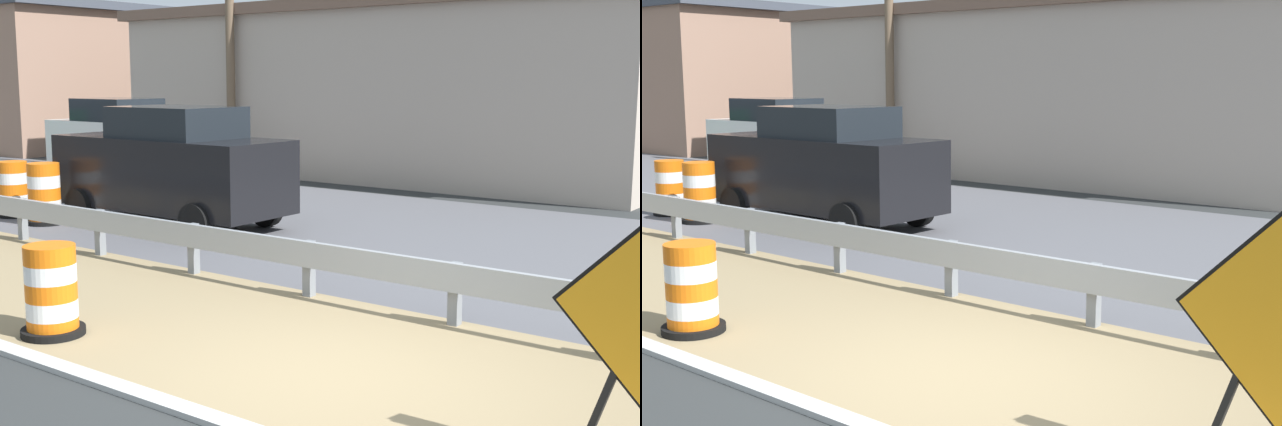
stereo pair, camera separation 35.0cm
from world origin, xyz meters
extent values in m
plane|color=#2B2D2D|center=(0.00, 0.00, 0.00)|extent=(160.00, 160.00, 0.00)
cube|color=#8E7A56|center=(0.57, 0.00, 0.00)|extent=(3.55, 120.00, 0.01)
cube|color=#56565B|center=(6.37, 0.00, 0.00)|extent=(8.05, 120.00, 0.00)
cube|color=#ADADA8|center=(-1.30, 0.00, 0.00)|extent=(0.20, 120.00, 0.11)
cube|color=#999EA3|center=(2.10, 2.81, 0.55)|extent=(0.08, 52.40, 0.32)
cube|color=slate|center=(2.18, -0.21, 0.35)|extent=(0.12, 0.12, 0.70)
cube|color=slate|center=(2.18, 1.81, 0.35)|extent=(0.12, 0.12, 0.70)
cube|color=slate|center=(2.18, 3.82, 0.35)|extent=(0.12, 0.12, 0.70)
cube|color=slate|center=(2.18, 5.84, 0.35)|extent=(0.12, 0.12, 0.70)
cube|color=slate|center=(2.18, 7.85, 0.35)|extent=(0.12, 0.12, 0.70)
cube|color=black|center=(-0.13, -2.61, 0.52)|extent=(0.07, 0.39, 1.06)
cylinder|color=orange|center=(-0.69, 2.99, 0.10)|extent=(0.53, 0.53, 0.19)
cylinder|color=white|center=(-0.69, 2.99, 0.29)|extent=(0.53, 0.53, 0.19)
cylinder|color=orange|center=(-0.69, 2.99, 0.48)|extent=(0.53, 0.53, 0.19)
cylinder|color=white|center=(-0.69, 2.99, 0.68)|extent=(0.53, 0.53, 0.19)
cylinder|color=orange|center=(-0.69, 2.99, 0.87)|extent=(0.53, 0.53, 0.19)
cylinder|color=black|center=(-0.69, 2.99, 0.04)|extent=(0.66, 0.66, 0.08)
cylinder|color=orange|center=(3.32, 8.87, 0.11)|extent=(0.58, 0.58, 0.23)
cylinder|color=white|center=(3.32, 8.87, 0.34)|extent=(0.58, 0.58, 0.23)
cylinder|color=orange|center=(3.32, 8.87, 0.56)|extent=(0.58, 0.58, 0.23)
cylinder|color=white|center=(3.32, 8.87, 0.79)|extent=(0.58, 0.58, 0.23)
cylinder|color=orange|center=(3.32, 8.87, 1.02)|extent=(0.58, 0.58, 0.23)
cylinder|color=black|center=(3.32, 8.87, 0.04)|extent=(0.73, 0.73, 0.08)
cylinder|color=orange|center=(3.47, 10.09, 0.11)|extent=(0.55, 0.55, 0.22)
cylinder|color=white|center=(3.47, 10.09, 0.32)|extent=(0.55, 0.55, 0.22)
cylinder|color=orange|center=(3.47, 10.09, 0.54)|extent=(0.55, 0.55, 0.22)
cylinder|color=white|center=(3.47, 10.09, 0.75)|extent=(0.55, 0.55, 0.22)
cylinder|color=orange|center=(3.47, 10.09, 0.97)|extent=(0.55, 0.55, 0.22)
cylinder|color=black|center=(3.47, 10.09, 0.04)|extent=(0.69, 0.69, 0.08)
cube|color=black|center=(4.69, 6.94, 0.96)|extent=(1.78, 4.61, 1.29)
cube|color=black|center=(4.69, 6.76, 1.89)|extent=(1.60, 2.12, 0.56)
cylinder|color=black|center=(3.80, 8.46, 0.32)|extent=(0.22, 0.64, 0.64)
cylinder|color=black|center=(5.57, 8.47, 0.32)|extent=(0.22, 0.64, 0.64)
cylinder|color=black|center=(3.80, 5.42, 0.32)|extent=(0.22, 0.64, 0.64)
cylinder|color=black|center=(5.58, 5.42, 0.32)|extent=(0.22, 0.64, 0.64)
cube|color=silver|center=(8.04, 12.31, 0.96)|extent=(1.74, 4.11, 1.28)
cube|color=black|center=(8.04, 12.47, 1.88)|extent=(1.55, 1.90, 0.56)
cylinder|color=black|center=(8.88, 10.95, 0.32)|extent=(0.23, 0.64, 0.64)
cylinder|color=black|center=(7.18, 10.97, 0.32)|extent=(0.23, 0.64, 0.64)
cylinder|color=black|center=(8.90, 13.65, 0.32)|extent=(0.23, 0.64, 0.64)
cylinder|color=black|center=(7.20, 13.67, 0.32)|extent=(0.23, 0.64, 0.64)
cube|color=#AD9E8E|center=(15.74, 8.22, 2.18)|extent=(8.84, 15.15, 4.36)
cube|color=brown|center=(15.74, 8.22, 4.51)|extent=(9.19, 15.75, 0.30)
cube|color=#93705B|center=(13.93, 27.48, 2.54)|extent=(7.10, 14.48, 5.08)
cube|color=#3D424C|center=(13.93, 27.48, 5.23)|extent=(7.39, 15.06, 0.30)
cylinder|color=brown|center=(11.10, 11.41, 4.68)|extent=(0.24, 0.24, 9.36)
camera|label=1|loc=(-5.73, -4.33, 2.68)|focal=46.68mm
camera|label=2|loc=(-5.51, -4.60, 2.68)|focal=46.68mm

